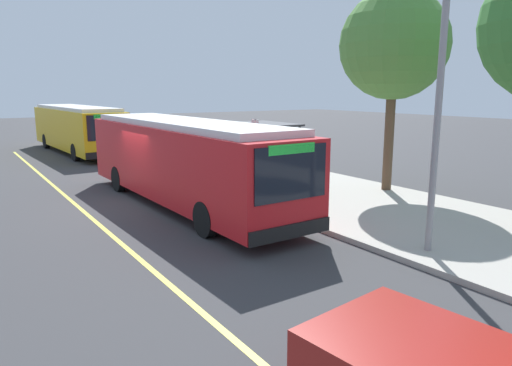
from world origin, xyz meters
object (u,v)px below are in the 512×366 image
at_px(transit_bus_second, 77,127).
at_px(transit_bus_main, 184,159).
at_px(route_sign_post, 255,147).
at_px(waiting_bench, 266,170).
at_px(pedestrian_commuter, 239,161).

bearing_deg(transit_bus_second, transit_bus_main, -0.82).
bearing_deg(route_sign_post, waiting_bench, 137.49).
bearing_deg(pedestrian_commuter, transit_bus_second, -169.21).
bearing_deg(waiting_bench, pedestrian_commuter, -99.58).
relative_size(route_sign_post, pedestrian_commuter, 1.66).
bearing_deg(route_sign_post, transit_bus_main, -110.38).
height_order(transit_bus_main, waiting_bench, transit_bus_main).
xyz_separation_m(transit_bus_second, route_sign_post, (17.43, 2.12, 0.34)).
bearing_deg(pedestrian_commuter, transit_bus_main, -64.28).
xyz_separation_m(route_sign_post, pedestrian_commuter, (-2.37, 0.75, -0.84)).
distance_m(waiting_bench, route_sign_post, 3.22).
xyz_separation_m(waiting_bench, pedestrian_commuter, (-0.21, -1.24, 0.48)).
bearing_deg(transit_bus_second, pedestrian_commuter, 10.79).
distance_m(transit_bus_main, pedestrian_commuter, 3.48).
bearing_deg(waiting_bench, route_sign_post, -42.51).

